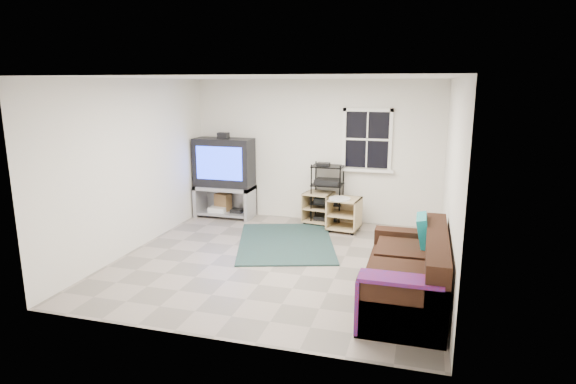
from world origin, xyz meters
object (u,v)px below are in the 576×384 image
(side_table_right, at_px, (344,212))
(sofa, at_px, (409,276))
(av_rack, at_px, (327,198))
(tv_unit, at_px, (225,171))
(side_table_left, at_px, (319,206))

(side_table_right, distance_m, sofa, 2.90)
(av_rack, distance_m, side_table_right, 0.52)
(side_table_right, height_order, sofa, sofa)
(tv_unit, height_order, side_table_left, tv_unit)
(av_rack, distance_m, sofa, 3.37)
(sofa, bearing_deg, side_table_left, 120.18)
(tv_unit, bearing_deg, side_table_right, -6.23)
(side_table_left, height_order, sofa, sofa)
(av_rack, xyz_separation_m, sofa, (1.58, -2.97, -0.16))
(sofa, bearing_deg, tv_unit, 140.90)
(tv_unit, xyz_separation_m, side_table_left, (1.84, 0.07, -0.58))
(av_rack, xyz_separation_m, side_table_left, (-0.15, -0.00, -0.18))
(tv_unit, relative_size, side_table_right, 2.69)
(tv_unit, relative_size, av_rack, 1.45)
(side_table_right, bearing_deg, tv_unit, 173.77)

